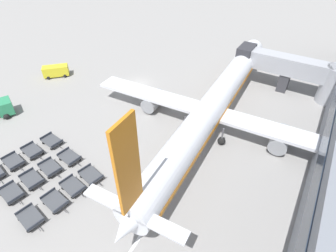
{
  "coord_description": "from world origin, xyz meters",
  "views": [
    {
      "loc": [
        26.81,
        -33.01,
        23.99
      ],
      "look_at": [
        12.59,
        -10.21,
        2.37
      ],
      "focal_mm": 28.0,
      "sensor_mm": 36.0,
      "label": 1
    }
  ],
  "objects_px": {
    "baggage_dolly_row_near_col_b": "(12,193)",
    "baggage_dolly_row_far_col_b": "(70,157)",
    "service_van": "(56,71)",
    "baggage_dolly_row_far_col_c": "(91,175)",
    "baggage_dolly_row_mid_a_col_c": "(55,201)",
    "baggage_dolly_row_mid_b_col_b": "(50,168)",
    "baggage_dolly_row_near_col_c": "(31,218)",
    "airplane": "(214,105)",
    "baggage_dolly_row_mid_b_col_a": "(32,151)",
    "baggage_dolly_row_mid_b_col_c": "(73,187)",
    "baggage_dolly_row_far_col_a": "(52,141)",
    "baggage_dolly_row_mid_a_col_a": "(14,162)",
    "baggage_dolly_row_mid_a_col_b": "(32,180)"
  },
  "relations": [
    {
      "from": "baggage_dolly_row_near_col_b",
      "to": "baggage_dolly_row_far_col_b",
      "type": "bearing_deg",
      "value": 81.0
    },
    {
      "from": "baggage_dolly_row_near_col_b",
      "to": "baggage_dolly_row_near_col_c",
      "type": "bearing_deg",
      "value": -10.46
    },
    {
      "from": "airplane",
      "to": "baggage_dolly_row_far_col_c",
      "type": "distance_m",
      "value": 18.79
    },
    {
      "from": "baggage_dolly_row_mid_a_col_c",
      "to": "baggage_dolly_row_mid_b_col_c",
      "type": "bearing_deg",
      "value": 87.14
    },
    {
      "from": "baggage_dolly_row_mid_b_col_a",
      "to": "baggage_dolly_row_far_col_b",
      "type": "height_order",
      "value": "same"
    },
    {
      "from": "baggage_dolly_row_mid_b_col_b",
      "to": "baggage_dolly_row_mid_b_col_c",
      "type": "relative_size",
      "value": 1.0
    },
    {
      "from": "baggage_dolly_row_near_col_c",
      "to": "service_van",
      "type": "bearing_deg",
      "value": 135.77
    },
    {
      "from": "baggage_dolly_row_mid_a_col_c",
      "to": "baggage_dolly_row_mid_b_col_c",
      "type": "height_order",
      "value": "same"
    },
    {
      "from": "baggage_dolly_row_near_col_c",
      "to": "baggage_dolly_row_far_col_c",
      "type": "distance_m",
      "value": 7.28
    },
    {
      "from": "service_van",
      "to": "baggage_dolly_row_mid_b_col_b",
      "type": "bearing_deg",
      "value": -41.37
    },
    {
      "from": "airplane",
      "to": "baggage_dolly_row_far_col_a",
      "type": "relative_size",
      "value": 13.4
    },
    {
      "from": "baggage_dolly_row_mid_a_col_c",
      "to": "baggage_dolly_row_far_col_a",
      "type": "xyz_separation_m",
      "value": [
        -8.09,
        6.13,
        0.0
      ]
    },
    {
      "from": "baggage_dolly_row_mid_a_col_c",
      "to": "baggage_dolly_row_far_col_b",
      "type": "xyz_separation_m",
      "value": [
        -3.72,
        5.29,
        0.0
      ]
    },
    {
      "from": "baggage_dolly_row_near_col_c",
      "to": "baggage_dolly_row_mid_b_col_a",
      "type": "xyz_separation_m",
      "value": [
        -8.15,
        6.15,
        0.0
      ]
    },
    {
      "from": "airplane",
      "to": "baggage_dolly_row_far_col_b",
      "type": "height_order",
      "value": "airplane"
    },
    {
      "from": "baggage_dolly_row_mid_b_col_b",
      "to": "baggage_dolly_row_near_col_c",
      "type": "bearing_deg",
      "value": -54.98
    },
    {
      "from": "baggage_dolly_row_mid_b_col_c",
      "to": "baggage_dolly_row_far_col_b",
      "type": "relative_size",
      "value": 1.0
    },
    {
      "from": "airplane",
      "to": "service_van",
      "type": "xyz_separation_m",
      "value": [
        -31.25,
        -2.21,
        -2.24
      ]
    },
    {
      "from": "baggage_dolly_row_near_col_c",
      "to": "baggage_dolly_row_mid_b_col_c",
      "type": "height_order",
      "value": "same"
    },
    {
      "from": "baggage_dolly_row_mid_a_col_b",
      "to": "baggage_dolly_row_near_col_c",
      "type": "bearing_deg",
      "value": -37.42
    },
    {
      "from": "baggage_dolly_row_mid_a_col_a",
      "to": "baggage_dolly_row_mid_b_col_c",
      "type": "relative_size",
      "value": 1.0
    },
    {
      "from": "baggage_dolly_row_near_col_c",
      "to": "baggage_dolly_row_mid_a_col_b",
      "type": "distance_m",
      "value": 5.2
    },
    {
      "from": "baggage_dolly_row_mid_b_col_b",
      "to": "baggage_dolly_row_far_col_a",
      "type": "height_order",
      "value": "same"
    },
    {
      "from": "airplane",
      "to": "baggage_dolly_row_mid_b_col_a",
      "type": "xyz_separation_m",
      "value": [
        -16.87,
        -17.99,
        -2.87
      ]
    },
    {
      "from": "service_van",
      "to": "baggage_dolly_row_mid_b_col_a",
      "type": "xyz_separation_m",
      "value": [
        14.39,
        -15.78,
        -0.64
      ]
    },
    {
      "from": "baggage_dolly_row_mid_a_col_a",
      "to": "service_van",
      "type": "bearing_deg",
      "value": 127.66
    },
    {
      "from": "airplane",
      "to": "baggage_dolly_row_mid_b_col_a",
      "type": "bearing_deg",
      "value": -133.15
    },
    {
      "from": "baggage_dolly_row_near_col_c",
      "to": "baggage_dolly_row_mid_a_col_a",
      "type": "xyz_separation_m",
      "value": [
        -8.49,
        3.74,
        0.0
      ]
    },
    {
      "from": "baggage_dolly_row_mid_a_col_c",
      "to": "baggage_dolly_row_far_col_c",
      "type": "relative_size",
      "value": 0.99
    },
    {
      "from": "baggage_dolly_row_mid_a_col_b",
      "to": "baggage_dolly_row_near_col_b",
      "type": "bearing_deg",
      "value": -95.42
    },
    {
      "from": "service_van",
      "to": "baggage_dolly_row_near_col_c",
      "type": "height_order",
      "value": "service_van"
    },
    {
      "from": "baggage_dolly_row_mid_b_col_a",
      "to": "baggage_dolly_row_far_col_c",
      "type": "xyz_separation_m",
      "value": [
        9.29,
        1.04,
        0.0
      ]
    },
    {
      "from": "baggage_dolly_row_mid_a_col_a",
      "to": "baggage_dolly_row_far_col_a",
      "type": "bearing_deg",
      "value": 79.93
    },
    {
      "from": "baggage_dolly_row_near_col_c",
      "to": "baggage_dolly_row_mid_a_col_c",
      "type": "height_order",
      "value": "same"
    },
    {
      "from": "baggage_dolly_row_mid_b_col_a",
      "to": "baggage_dolly_row_far_col_c",
      "type": "distance_m",
      "value": 9.35
    },
    {
      "from": "baggage_dolly_row_near_col_c",
      "to": "baggage_dolly_row_far_col_a",
      "type": "height_order",
      "value": "same"
    },
    {
      "from": "service_van",
      "to": "baggage_dolly_row_far_col_c",
      "type": "distance_m",
      "value": 27.9
    },
    {
      "from": "baggage_dolly_row_near_col_c",
      "to": "baggage_dolly_row_far_col_c",
      "type": "bearing_deg",
      "value": 80.99
    },
    {
      "from": "baggage_dolly_row_mid_b_col_c",
      "to": "baggage_dolly_row_mid_b_col_a",
      "type": "bearing_deg",
      "value": 172.23
    },
    {
      "from": "baggage_dolly_row_mid_a_col_a",
      "to": "baggage_dolly_row_mid_b_col_c",
      "type": "xyz_separation_m",
      "value": [
        9.09,
        1.22,
        0.0
      ]
    },
    {
      "from": "baggage_dolly_row_mid_a_col_c",
      "to": "baggage_dolly_row_mid_b_col_b",
      "type": "xyz_separation_m",
      "value": [
        -4.31,
        2.85,
        0.0
      ]
    },
    {
      "from": "baggage_dolly_row_near_col_b",
      "to": "service_van",
      "type": "bearing_deg",
      "value": 130.7
    },
    {
      "from": "baggage_dolly_row_mid_a_col_c",
      "to": "baggage_dolly_row_mid_b_col_b",
      "type": "height_order",
      "value": "same"
    },
    {
      "from": "baggage_dolly_row_far_col_c",
      "to": "baggage_dolly_row_mid_a_col_a",
      "type": "bearing_deg",
      "value": -160.28
    },
    {
      "from": "baggage_dolly_row_near_col_c",
      "to": "baggage_dolly_row_mid_a_col_a",
      "type": "bearing_deg",
      "value": 156.23
    },
    {
      "from": "airplane",
      "to": "baggage_dolly_row_mid_b_col_b",
      "type": "xyz_separation_m",
      "value": [
        -12.54,
        -18.69,
        -2.87
      ]
    },
    {
      "from": "baggage_dolly_row_far_col_c",
      "to": "baggage_dolly_row_far_col_b",
      "type": "bearing_deg",
      "value": 170.83
    },
    {
      "from": "service_van",
      "to": "baggage_dolly_row_far_col_c",
      "type": "height_order",
      "value": "service_van"
    },
    {
      "from": "baggage_dolly_row_mid_a_col_a",
      "to": "baggage_dolly_row_far_col_c",
      "type": "height_order",
      "value": "same"
    },
    {
      "from": "baggage_dolly_row_near_col_c",
      "to": "baggage_dolly_row_mid_a_col_b",
      "type": "relative_size",
      "value": 1.0
    }
  ]
}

